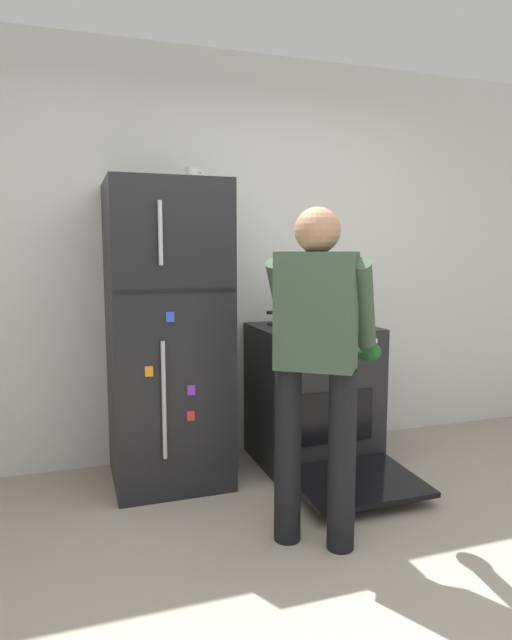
{
  "coord_description": "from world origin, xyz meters",
  "views": [
    {
      "loc": [
        -0.92,
        -1.71,
        1.4
      ],
      "look_at": [
        0.11,
        1.32,
        1.0
      ],
      "focal_mm": 30.89,
      "sensor_mm": 36.0,
      "label": 1
    }
  ],
  "objects_px": {
    "refrigerator": "(167,334)",
    "person_cook": "(317,348)",
    "stove_range": "(313,395)",
    "coffee_mug": "(193,176)",
    "red_pot": "(294,318)",
    "pepper_mill": "(340,307)"
  },
  "relations": [
    {
      "from": "person_cook",
      "to": "red_pot",
      "type": "bearing_deg",
      "value": 73.9
    },
    {
      "from": "refrigerator",
      "to": "coffee_mug",
      "type": "bearing_deg",
      "value": 15.4
    },
    {
      "from": "pepper_mill",
      "to": "coffee_mug",
      "type": "bearing_deg",
      "value": -172.11
    },
    {
      "from": "stove_range",
      "to": "red_pot",
      "type": "height_order",
      "value": "red_pot"
    },
    {
      "from": "red_pot",
      "to": "pepper_mill",
      "type": "height_order",
      "value": "pepper_mill"
    },
    {
      "from": "red_pot",
      "to": "coffee_mug",
      "type": "bearing_deg",
      "value": 170.88
    },
    {
      "from": "stove_range",
      "to": "red_pot",
      "type": "relative_size",
      "value": 3.4
    },
    {
      "from": "refrigerator",
      "to": "stove_range",
      "type": "distance_m",
      "value": 1.07
    },
    {
      "from": "red_pot",
      "to": "person_cook",
      "type": "bearing_deg",
      "value": -106.1
    },
    {
      "from": "person_cook",
      "to": "stove_range",
      "type": "bearing_deg",
      "value": 65.97
    },
    {
      "from": "refrigerator",
      "to": "stove_range",
      "type": "xyz_separation_m",
      "value": [
        0.97,
        -0.02,
        -0.46
      ]
    },
    {
      "from": "person_cook",
      "to": "pepper_mill",
      "type": "distance_m",
      "value": 1.39
    },
    {
      "from": "person_cook",
      "to": "red_pot",
      "type": "relative_size",
      "value": 4.44
    },
    {
      "from": "refrigerator",
      "to": "person_cook",
      "type": "distance_m",
      "value": 1.12
    },
    {
      "from": "coffee_mug",
      "to": "stove_range",
      "type": "bearing_deg",
      "value": -4.96
    },
    {
      "from": "stove_range",
      "to": "red_pot",
      "type": "distance_m",
      "value": 0.55
    },
    {
      "from": "person_cook",
      "to": "coffee_mug",
      "type": "xyz_separation_m",
      "value": [
        -0.36,
        1.03,
        0.9
      ]
    },
    {
      "from": "person_cook",
      "to": "coffee_mug",
      "type": "relative_size",
      "value": 14.28
    },
    {
      "from": "coffee_mug",
      "to": "refrigerator",
      "type": "bearing_deg",
      "value": -164.6
    },
    {
      "from": "stove_range",
      "to": "red_pot",
      "type": "xyz_separation_m",
      "value": [
        -0.16,
        -0.03,
        0.53
      ]
    },
    {
      "from": "refrigerator",
      "to": "coffee_mug",
      "type": "height_order",
      "value": "coffee_mug"
    },
    {
      "from": "stove_range",
      "to": "pepper_mill",
      "type": "relative_size",
      "value": 6.96
    }
  ]
}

